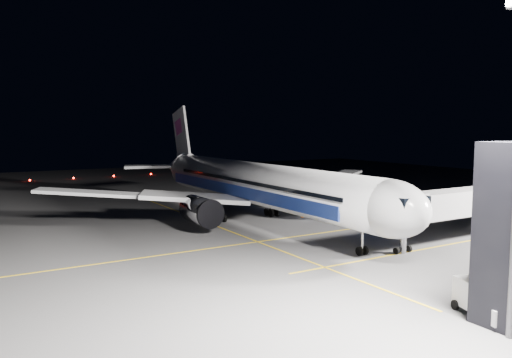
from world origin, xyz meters
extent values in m
plane|color=#4C4C4F|center=(0.00, 0.00, 0.00)|extent=(200.00, 200.00, 0.00)
cube|color=gold|center=(10.00, 0.00, 0.01)|extent=(0.25, 80.00, 0.01)
cube|color=gold|center=(0.00, -6.00, 0.01)|extent=(70.00, 0.25, 0.01)
cube|color=gold|center=(22.00, 10.00, 0.01)|extent=(0.25, 40.00, 0.01)
cylinder|color=silver|center=(0.00, 0.00, 5.30)|extent=(48.00, 5.60, 5.60)
ellipsoid|color=silver|center=(24.00, 0.00, 5.30)|extent=(8.96, 5.60, 5.60)
cube|color=black|center=(26.30, 0.00, 6.30)|extent=(2.20, 3.40, 0.90)
cone|color=silver|center=(-28.50, 0.00, 5.60)|extent=(9.00, 5.49, 5.49)
cube|color=navy|center=(-1.00, 2.78, 4.40)|extent=(42.24, 0.25, 1.50)
cube|color=navy|center=(-1.00, -2.78, 4.40)|extent=(42.24, 0.25, 1.50)
cube|color=silver|center=(-2.50, 8.00, 3.70)|extent=(11.36, 15.23, 1.53)
cube|color=silver|center=(-2.50, -8.00, 3.70)|extent=(11.36, 15.23, 1.53)
cube|color=silver|center=(-7.50, 20.50, 4.57)|extent=(8.57, 13.22, 1.31)
cube|color=silver|center=(-7.50, -20.50, 4.57)|extent=(8.57, 13.22, 1.31)
cube|color=silver|center=(-28.00, 5.20, 5.90)|extent=(6.20, 9.67, 0.45)
cube|color=silver|center=(-28.00, -5.20, 5.90)|extent=(6.20, 9.67, 0.45)
cube|color=white|center=(-26.20, 0.00, 11.50)|extent=(7.53, 0.40, 10.28)
cube|color=#DC4BB2|center=(-27.00, 0.00, 12.90)|extent=(3.22, 0.55, 3.22)
cylinder|color=#B7B7BF|center=(1.20, 9.00, 2.55)|extent=(5.60, 3.40, 3.40)
cylinder|color=#B7B7BF|center=(1.20, -9.00, 2.55)|extent=(5.60, 3.40, 3.40)
cylinder|color=#9999A0|center=(20.50, 0.00, 1.25)|extent=(0.26, 0.26, 2.50)
cylinder|color=black|center=(20.50, 0.00, 0.45)|extent=(0.90, 0.70, 0.90)
cylinder|color=#9999A0|center=(-3.00, 4.30, 1.25)|extent=(0.26, 0.26, 2.50)
cylinder|color=#9999A0|center=(-3.00, -4.30, 1.25)|extent=(0.26, 0.26, 2.50)
cylinder|color=black|center=(-3.00, 4.30, 0.55)|extent=(1.10, 1.60, 1.10)
cylinder|color=black|center=(-3.00, -4.30, 0.55)|extent=(1.10, 1.60, 1.10)
cube|color=#B2B2B7|center=(22.00, 20.05, 4.60)|extent=(3.00, 33.90, 2.80)
cube|color=#B2B2B7|center=(22.00, 4.20, 4.60)|extent=(3.60, 3.20, 3.40)
cylinder|color=#9999A0|center=(22.00, 4.20, 1.55)|extent=(0.70, 0.70, 3.10)
cylinder|color=black|center=(22.00, 3.30, 0.35)|extent=(0.70, 0.30, 0.70)
cylinder|color=black|center=(22.00, 5.10, 0.35)|extent=(0.70, 0.30, 0.70)
sphere|color=#FF140A|center=(-72.00, -20.00, 0.22)|extent=(0.44, 0.44, 0.44)
sphere|color=#FF140A|center=(-72.00, -10.00, 0.22)|extent=(0.44, 0.44, 0.44)
sphere|color=#FF140A|center=(-72.00, 0.00, 0.22)|extent=(0.44, 0.44, 0.44)
sphere|color=#FF140A|center=(-72.00, 10.00, 0.22)|extent=(0.44, 0.44, 0.44)
sphere|color=#FF140A|center=(-72.00, 20.00, 0.22)|extent=(0.44, 0.44, 0.44)
sphere|color=#FF140A|center=(-72.00, 30.00, 0.22)|extent=(0.44, 0.44, 0.44)
cube|color=white|center=(36.69, -4.38, 1.38)|extent=(3.95, 2.86, 1.96)
cube|color=white|center=(38.71, -5.09, 0.85)|extent=(1.90, 2.07, 1.07)
cube|color=black|center=(38.71, -5.09, 1.29)|extent=(1.51, 1.78, 0.44)
cylinder|color=black|center=(38.18, -3.91, 0.36)|extent=(0.75, 0.45, 0.71)
cylinder|color=black|center=(37.56, -5.68, 0.36)|extent=(0.75, 0.45, 0.71)
cylinder|color=black|center=(35.83, -3.09, 0.36)|extent=(0.75, 0.45, 0.71)
cylinder|color=black|center=(35.21, -4.85, 0.36)|extent=(0.75, 0.45, 0.71)
cube|color=black|center=(0.63, 12.19, 0.85)|extent=(2.82, 1.88, 1.24)
cube|color=black|center=(0.63, 12.19, 1.64)|extent=(1.21, 1.21, 0.68)
sphere|color=#FFF2CC|center=(0.13, 11.27, 0.85)|extent=(0.29, 0.29, 0.29)
sphere|color=#FFF2CC|center=(1.25, 11.36, 0.85)|extent=(0.29, 0.29, 0.29)
cylinder|color=black|center=(1.57, 13.22, 0.34)|extent=(0.69, 0.30, 0.68)
cylinder|color=black|center=(1.71, 11.31, 0.34)|extent=(0.69, 0.30, 0.68)
cylinder|color=black|center=(-0.46, 13.08, 0.34)|extent=(0.69, 0.30, 0.68)
cylinder|color=black|center=(-0.32, 11.16, 0.34)|extent=(0.69, 0.30, 0.68)
cone|color=orange|center=(0.24, 7.40, 0.33)|extent=(0.44, 0.44, 0.66)
cone|color=orange|center=(3.68, 8.75, 0.29)|extent=(0.39, 0.39, 0.58)
cone|color=orange|center=(2.41, 8.61, 0.30)|extent=(0.40, 0.40, 0.60)
camera|label=1|loc=(57.26, -34.61, 12.95)|focal=35.00mm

